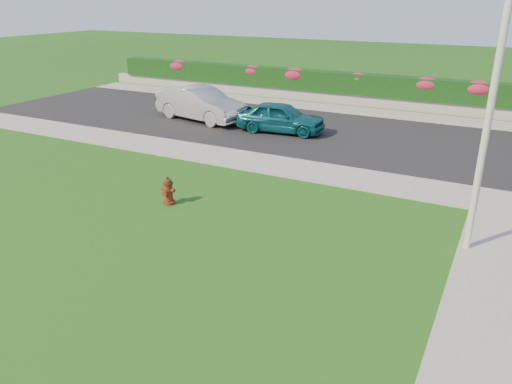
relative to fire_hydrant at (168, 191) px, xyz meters
The scene contains 17 objects.
ground 4.80m from the fire_hydrant, 67.64° to the right, with size 120.00×120.00×0.00m, color black.
street_far 10.10m from the fire_hydrant, 108.37° to the left, with size 26.00×8.00×0.04m, color black.
sidewalk_far 6.21m from the fire_hydrant, 132.42° to the left, with size 24.00×2.00×0.04m, color gray.
curb_corner 9.94m from the fire_hydrant, 27.41° to the left, with size 2.00×2.00×0.04m, color gray.
sidewalk_beyond 14.60m from the fire_hydrant, 86.78° to the left, with size 34.00×2.00×0.04m, color gray.
retaining_wall 16.10m from the fire_hydrant, 87.08° to the left, with size 34.00×0.40×0.60m, color gray.
hedge 16.21m from the fire_hydrant, 87.10° to the left, with size 32.00×0.90×1.10m, color black.
fire_hydrant is the anchor object (origin of this frame).
sedan_teal 8.80m from the fire_hydrant, 93.31° to the left, with size 1.55×3.86×1.32m, color #0B4A59.
sedan_silver 10.29m from the fire_hydrant, 118.17° to the left, with size 1.66×4.75×1.57m, color #A3A5AB.
utility_pole 8.50m from the fire_hydrant, ahead, with size 0.16×0.16×6.11m, color silver.
flower_clump_a 19.58m from the fire_hydrant, 124.70° to the left, with size 1.45×0.94×0.73m, color #BB2034.
flower_clump_b 17.11m from the fire_hydrant, 109.74° to the left, with size 1.30×0.83×0.65m, color #BB2034.
flower_clump_c 16.39m from the fire_hydrant, 100.66° to the left, with size 1.48×0.95×0.74m, color #BB2034.
flower_clump_d 16.13m from the fire_hydrant, 87.54° to the left, with size 1.13×0.72×0.56m, color #BB2034.
flower_clump_e 16.66m from the fire_hydrant, 75.12° to the left, with size 1.41×0.91×0.71m, color #BB2034.
flower_clump_f 17.47m from the fire_hydrant, 67.17° to the left, with size 1.49×0.96×0.75m, color #BB2034.
Camera 1 is at (6.64, -6.26, 5.68)m, focal length 35.00 mm.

